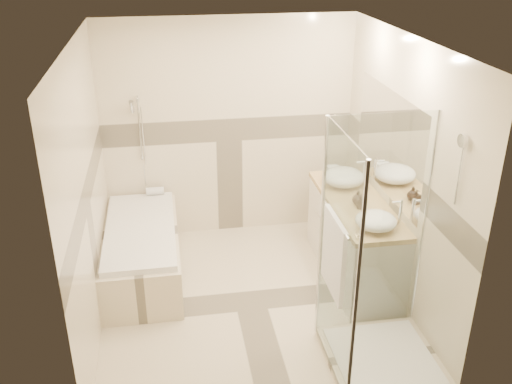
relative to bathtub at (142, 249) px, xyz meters
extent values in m
cube|color=beige|center=(1.02, -0.65, -0.31)|extent=(2.80, 3.00, 0.01)
cube|color=silver|center=(1.02, -0.65, 2.20)|extent=(2.80, 3.00, 0.01)
cube|color=beige|center=(1.02, 0.85, 0.94)|extent=(2.80, 0.01, 2.50)
cube|color=beige|center=(1.02, -2.15, 0.94)|extent=(2.80, 0.01, 2.50)
cube|color=beige|center=(-0.38, -0.65, 0.94)|extent=(0.01, 3.00, 2.50)
cube|color=beige|center=(2.43, -0.65, 0.94)|extent=(0.01, 3.00, 2.50)
cube|color=white|center=(2.41, -0.35, 1.14)|extent=(0.01, 1.60, 1.00)
cylinder|color=silver|center=(0.05, 0.82, 1.04)|extent=(0.02, 0.02, 0.70)
cube|color=beige|center=(0.00, 0.00, -0.06)|extent=(0.75, 1.70, 0.50)
cube|color=white|center=(0.00, 0.00, 0.22)|extent=(0.69, 1.60, 0.06)
ellipsoid|color=white|center=(0.00, 0.00, 0.17)|extent=(0.56, 1.40, 0.16)
cube|color=silver|center=(2.15, -0.35, 0.09)|extent=(0.55, 1.60, 0.80)
cylinder|color=silver|center=(1.86, -0.75, 0.24)|extent=(0.01, 0.24, 0.01)
cylinder|color=silver|center=(1.86, 0.05, 0.24)|extent=(0.01, 0.24, 0.01)
cube|color=tan|center=(2.15, -0.35, 0.52)|extent=(0.57, 1.62, 0.05)
cube|color=beige|center=(1.97, -1.70, -0.27)|extent=(0.90, 0.90, 0.08)
cube|color=white|center=(1.97, -1.70, -0.22)|extent=(0.80, 0.80, 0.01)
cube|color=white|center=(1.53, -1.70, 0.73)|extent=(0.01, 0.90, 2.00)
cube|color=white|center=(1.97, -1.26, 0.73)|extent=(0.90, 0.01, 2.00)
cylinder|color=silver|center=(1.52, -2.15, 0.73)|extent=(0.03, 0.03, 2.00)
cylinder|color=silver|center=(1.52, -1.25, 0.73)|extent=(0.03, 0.03, 2.00)
cylinder|color=silver|center=(2.42, -1.25, 0.73)|extent=(0.03, 0.03, 2.00)
cylinder|color=silver|center=(2.38, -1.70, 1.64)|extent=(0.03, 0.10, 0.10)
cylinder|color=silver|center=(1.49, -1.70, 1.09)|extent=(0.02, 0.60, 0.02)
cube|color=silver|center=(1.49, -1.70, 0.79)|extent=(0.04, 0.48, 0.62)
ellipsoid|color=white|center=(2.13, 0.05, 0.63)|extent=(0.44, 0.44, 0.18)
ellipsoid|color=white|center=(2.13, -0.92, 0.62)|extent=(0.38, 0.38, 0.15)
cylinder|color=silver|center=(2.35, 0.05, 0.68)|extent=(0.03, 0.03, 0.27)
cylinder|color=silver|center=(2.31, 0.05, 0.79)|extent=(0.09, 0.02, 0.02)
cylinder|color=silver|center=(2.35, -0.92, 0.68)|extent=(0.03, 0.03, 0.26)
cylinder|color=silver|center=(2.31, -0.92, 0.79)|extent=(0.09, 0.02, 0.02)
imported|color=black|center=(2.13, -0.50, 0.62)|extent=(0.09, 0.09, 0.15)
imported|color=black|center=(2.13, -0.42, 0.61)|extent=(0.12, 0.12, 0.14)
cube|color=silver|center=(2.13, 0.34, 0.58)|extent=(0.17, 0.24, 0.07)
cylinder|color=silver|center=(0.16, 0.76, 0.30)|extent=(0.20, 0.09, 0.09)
camera|label=1|loc=(0.33, -5.20, 3.01)|focal=40.00mm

